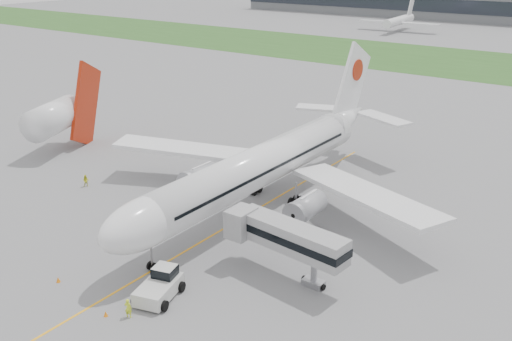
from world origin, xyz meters
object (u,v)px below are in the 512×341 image
Objects in this scene: airliner at (266,163)px; neighbor_aircraft at (58,116)px; ground_crew_near at (128,308)px; pushback_tug at (160,285)px; jet_bridge at (283,236)px.

airliner is 3.02× the size of neighbor_aircraft.
ground_crew_near is 0.10× the size of neighbor_aircraft.
airliner is 29.23× the size of ground_crew_near.
neighbor_aircraft is at bearing -51.09° from ground_crew_near.
ground_crew_near is at bearing -104.23° from pushback_tug.
pushback_tug is (3.90, -22.63, -4.48)m from airliner.
airliner reaches higher than ground_crew_near.
jet_bridge is at bearing -35.72° from neighbor_aircraft.
airliner is 4.11× the size of jet_bridge.
airliner is 38.96m from neighbor_aircraft.
jet_bridge is at bearing -138.63° from ground_crew_near.
pushback_tug is 4.09m from ground_crew_near.
pushback_tug is 0.43× the size of jet_bridge.
jet_bridge is 7.12× the size of ground_crew_near.
ground_crew_near is at bearing -81.47° from airliner.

